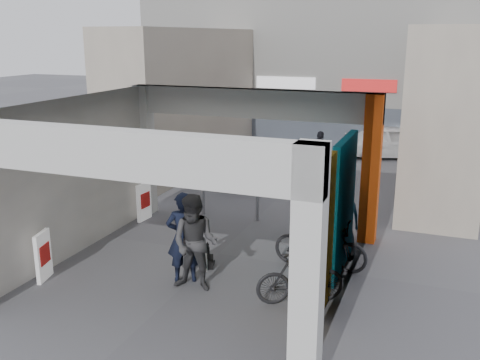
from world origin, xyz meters
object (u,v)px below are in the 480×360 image
at_px(produce_stand, 231,172).
at_px(man_with_dog, 184,237).
at_px(man_back_turned, 195,243).
at_px(man_crates, 320,155).
at_px(bicycle_front, 320,245).
at_px(man_elderly, 343,215).
at_px(border_collie, 206,257).
at_px(white_van, 393,142).
at_px(cafe_set, 251,178).
at_px(bicycle_rear, 300,278).

distance_m(produce_stand, man_with_dog, 7.68).
relative_size(man_back_turned, man_crates, 1.15).
height_order(man_back_turned, bicycle_front, man_back_turned).
relative_size(man_elderly, man_crates, 0.94).
relative_size(border_collie, man_back_turned, 0.33).
distance_m(border_collie, bicycle_front, 2.41).
bearing_deg(man_with_dog, white_van, -129.41).
bearing_deg(border_collie, white_van, 53.53).
relative_size(man_with_dog, bicycle_front, 0.93).
bearing_deg(produce_stand, white_van, 58.68).
bearing_deg(white_van, produce_stand, 120.41).
xyz_separation_m(man_elderly, man_crates, (-1.86, 5.82, 0.05)).
bearing_deg(cafe_set, man_with_dog, -81.32).
xyz_separation_m(produce_stand, border_collie, (2.17, -6.72, -0.05)).
height_order(man_back_turned, white_van, man_back_turned).
height_order(man_with_dog, white_van, man_with_dog).
height_order(cafe_set, bicycle_rear, cafe_set).
bearing_deg(man_elderly, white_van, 94.46).
height_order(border_collie, man_back_turned, man_back_turned).
distance_m(man_elderly, white_van, 10.09).
height_order(produce_stand, man_back_turned, man_back_turned).
height_order(man_elderly, man_crates, man_crates).
distance_m(man_with_dog, white_van, 13.29).
bearing_deg(cafe_set, man_back_turned, -78.68).
relative_size(produce_stand, bicycle_front, 0.57).
relative_size(cafe_set, produce_stand, 1.45).
xyz_separation_m(man_elderly, white_van, (0.15, 10.09, -0.12)).
relative_size(border_collie, bicycle_rear, 0.38).
distance_m(man_with_dog, man_crates, 8.76).
bearing_deg(bicycle_front, man_elderly, -7.47).
xyz_separation_m(man_back_turned, man_elderly, (2.24, 3.16, -0.17)).
distance_m(cafe_set, white_van, 7.28).
xyz_separation_m(produce_stand, man_back_turned, (2.37, -7.64, 0.65)).
height_order(cafe_set, produce_stand, cafe_set).
bearing_deg(man_with_dog, cafe_set, -108.74).
height_order(bicycle_front, bicycle_rear, bicycle_front).
bearing_deg(bicycle_front, bicycle_rear, -178.64).
relative_size(man_with_dog, bicycle_rear, 1.13).
distance_m(bicycle_front, white_van, 11.45).
relative_size(man_with_dog, man_elderly, 1.19).
bearing_deg(border_collie, man_elderly, 17.98).
height_order(border_collie, man_with_dog, man_with_dog).
xyz_separation_m(man_back_turned, man_crates, (0.38, 8.97, -0.12)).
relative_size(man_back_turned, bicycle_front, 0.96).
distance_m(man_crates, bicycle_front, 7.36).
bearing_deg(white_van, man_crates, 135.51).
bearing_deg(white_van, man_elderly, 159.84).
bearing_deg(produce_stand, man_crates, 34.90).
xyz_separation_m(cafe_set, bicycle_rear, (3.43, -6.86, 0.14)).
height_order(man_with_dog, man_back_turned, man_back_turned).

